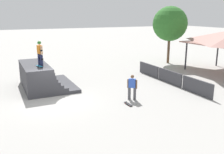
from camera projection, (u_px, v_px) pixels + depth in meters
name	position (u px, v px, depth m)	size (l,w,h in m)	color
ground_plane	(54.00, 101.00, 16.16)	(160.00, 160.00, 0.00)	#A3A09B
quarter_pipe_ramp	(40.00, 77.00, 18.79)	(5.02, 3.64, 1.86)	#38383D
skater_on_deck	(40.00, 51.00, 17.71)	(0.76, 0.35, 1.76)	#1E2347
skateboard_on_deck	(40.00, 66.00, 17.43)	(0.83, 0.38, 0.09)	silver
bystander_walking	(132.00, 86.00, 16.16)	(0.53, 0.56, 1.67)	#4C4C51
skateboard_on_ground	(128.00, 104.00, 15.44)	(0.77, 0.23, 0.09)	red
barrier_fence	(170.00, 77.00, 20.06)	(8.96, 0.12, 1.05)	#3D3D42
tree_beside_pavilion	(170.00, 24.00, 27.50)	(3.81, 3.81, 6.31)	brown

